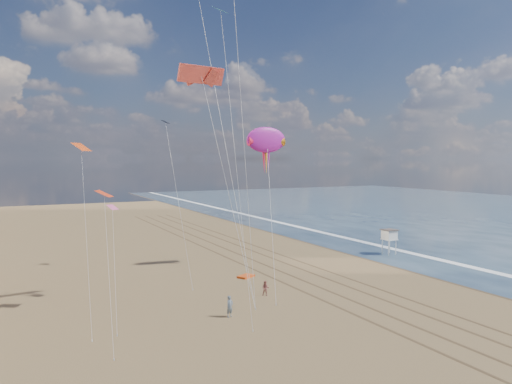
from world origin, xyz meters
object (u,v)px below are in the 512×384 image
kite_flyer_b (266,288)px  kite_flyer_a (230,306)px  grounded_kite (246,276)px  lifeguard_stand (389,235)px  show_kite (266,140)px

kite_flyer_b → kite_flyer_a: bearing=-111.7°
grounded_kite → kite_flyer_b: 7.85m
lifeguard_stand → kite_flyer_b: 27.51m
lifeguard_stand → show_kite: size_ratio=0.16×
lifeguard_stand → show_kite: (-18.79, 0.95, 12.79)m
lifeguard_stand → kite_flyer_b: lifeguard_stand is taller
lifeguard_stand → kite_flyer_a: size_ratio=1.92×
grounded_kite → show_kite: 16.64m
grounded_kite → show_kite: bearing=12.7°
lifeguard_stand → grounded_kite: size_ratio=1.84×
kite_flyer_b → show_kite: bearing=92.7°
lifeguard_stand → kite_flyer_b: size_ratio=2.36×
lifeguard_stand → grounded_kite: (-23.59, -3.32, -2.56)m
grounded_kite → kite_flyer_a: (-7.23, -12.04, 0.80)m
show_kite → grounded_kite: bearing=-138.3°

